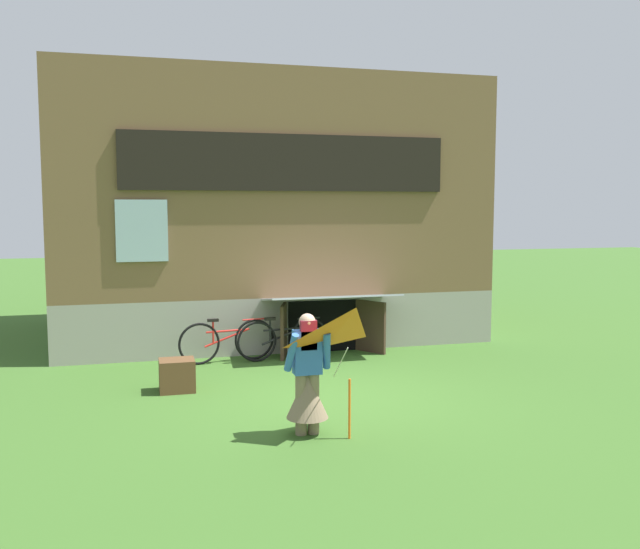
{
  "coord_description": "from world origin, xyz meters",
  "views": [
    {
      "loc": [
        -2.76,
        -9.63,
        2.81
      ],
      "look_at": [
        -0.03,
        0.55,
        1.75
      ],
      "focal_mm": 38.56,
      "sensor_mm": 36.0,
      "label": 1
    }
  ],
  "objects_px": {
    "bicycle_black": "(283,339)",
    "wooden_crate": "(177,375)",
    "bicycle_red": "(227,341)",
    "kite": "(356,343)",
    "person": "(307,384)"
  },
  "relations": [
    {
      "from": "bicycle_black",
      "to": "wooden_crate",
      "type": "distance_m",
      "value": 2.63
    },
    {
      "from": "bicycle_red",
      "to": "wooden_crate",
      "type": "height_order",
      "value": "bicycle_red"
    },
    {
      "from": "bicycle_black",
      "to": "wooden_crate",
      "type": "bearing_deg",
      "value": -147.08
    },
    {
      "from": "kite",
      "to": "bicycle_red",
      "type": "xyz_separation_m",
      "value": [
        -0.9,
        4.72,
        -0.84
      ]
    },
    {
      "from": "person",
      "to": "bicycle_black",
      "type": "height_order",
      "value": "person"
    },
    {
      "from": "bicycle_red",
      "to": "bicycle_black",
      "type": "bearing_deg",
      "value": -11.61
    },
    {
      "from": "bicycle_red",
      "to": "person",
      "type": "bearing_deg",
      "value": -92.62
    },
    {
      "from": "bicycle_red",
      "to": "wooden_crate",
      "type": "bearing_deg",
      "value": -128.23
    },
    {
      "from": "person",
      "to": "kite",
      "type": "relative_size",
      "value": 0.99
    },
    {
      "from": "kite",
      "to": "wooden_crate",
      "type": "height_order",
      "value": "kite"
    },
    {
      "from": "person",
      "to": "bicycle_red",
      "type": "distance_m",
      "value": 4.21
    },
    {
      "from": "bicycle_black",
      "to": "bicycle_red",
      "type": "bearing_deg",
      "value": 169.86
    },
    {
      "from": "bicycle_black",
      "to": "bicycle_red",
      "type": "relative_size",
      "value": 0.99
    },
    {
      "from": "person",
      "to": "bicycle_red",
      "type": "xyz_separation_m",
      "value": [
        -0.45,
        4.18,
        -0.24
      ]
    },
    {
      "from": "bicycle_red",
      "to": "wooden_crate",
      "type": "relative_size",
      "value": 3.33
    }
  ]
}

